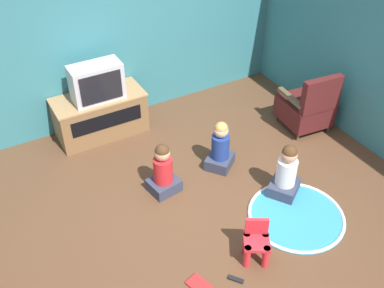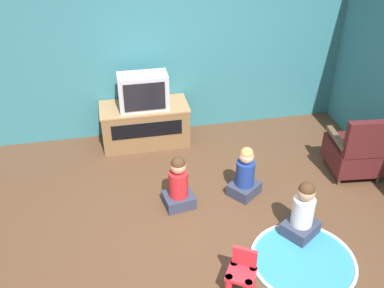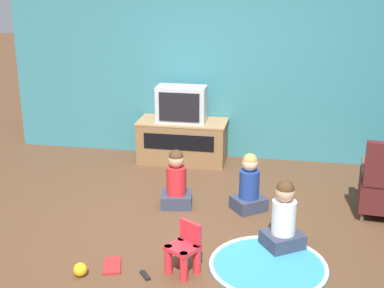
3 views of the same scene
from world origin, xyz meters
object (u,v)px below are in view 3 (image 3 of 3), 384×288
at_px(toy_ball, 80,270).
at_px(child_watching_center, 249,186).
at_px(child_watching_left, 176,182).
at_px(tv_cabinet, 183,140).
at_px(book, 112,266).
at_px(remote_control, 145,275).
at_px(television, 182,104).
at_px(child_watching_right, 284,219).
at_px(yellow_kid_chair, 184,252).

bearing_deg(toy_ball, child_watching_center, 50.35).
bearing_deg(child_watching_left, tv_cabinet, 89.66).
bearing_deg(book, toy_ball, 113.66).
height_order(tv_cabinet, remote_control, tv_cabinet).
relative_size(child_watching_left, book, 2.15).
relative_size(television, remote_control, 4.41).
distance_m(child_watching_right, toy_ball, 1.88).
xyz_separation_m(tv_cabinet, book, (-0.08, -2.77, -0.28)).
xyz_separation_m(tv_cabinet, child_watching_left, (0.22, -1.42, -0.01)).
height_order(child_watching_left, remote_control, child_watching_left).
relative_size(tv_cabinet, television, 1.84).
distance_m(television, yellow_kid_chair, 2.79).
distance_m(toy_ball, remote_control, 0.56).
height_order(child_watching_center, child_watching_right, child_watching_right).
xyz_separation_m(yellow_kid_chair, toy_ball, (-0.86, -0.22, -0.14)).
distance_m(television, child_watching_center, 1.74).
bearing_deg(tv_cabinet, book, -91.70).
bearing_deg(child_watching_center, tv_cabinet, 88.88).
bearing_deg(book, yellow_kid_chair, -102.94).
distance_m(television, remote_control, 2.92).
bearing_deg(yellow_kid_chair, child_watching_right, 66.60).
xyz_separation_m(child_watching_left, child_watching_right, (1.17, -0.72, 0.01)).
height_order(child_watching_left, child_watching_center, child_watching_left).
distance_m(yellow_kid_chair, child_watching_center, 1.43).
height_order(child_watching_right, book, child_watching_right).
bearing_deg(child_watching_right, book, 169.48).
xyz_separation_m(child_watching_left, toy_ball, (-0.52, -1.53, -0.22)).
bearing_deg(child_watching_center, yellow_kid_chair, -145.61).
bearing_deg(tv_cabinet, toy_ball, -95.82).
distance_m(child_watching_left, child_watching_center, 0.79).
bearing_deg(television, book, -91.74).
relative_size(television, toy_ball, 5.37).
relative_size(television, child_watching_right, 0.95).
bearing_deg(book, remote_control, -122.39).
relative_size(child_watching_center, child_watching_right, 0.96).
distance_m(television, toy_ball, 3.00).
bearing_deg(child_watching_right, yellow_kid_chair, -178.32).
bearing_deg(child_watching_left, television, 90.03).
relative_size(television, book, 2.12).
bearing_deg(tv_cabinet, television, -90.00).
xyz_separation_m(television, child_watching_left, (0.22, -1.36, -0.53)).
bearing_deg(child_watching_right, remote_control, 178.62).
distance_m(tv_cabinet, child_watching_left, 1.44).
relative_size(book, remote_control, 2.08).
xyz_separation_m(book, remote_control, (0.33, -0.09, -0.00)).
height_order(television, yellow_kid_chair, television).
relative_size(child_watching_left, child_watching_center, 1.01).
relative_size(toy_ball, remote_control, 0.82).
xyz_separation_m(tv_cabinet, toy_ball, (-0.30, -2.95, -0.24)).
xyz_separation_m(child_watching_left, book, (-0.30, -1.34, -0.27)).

